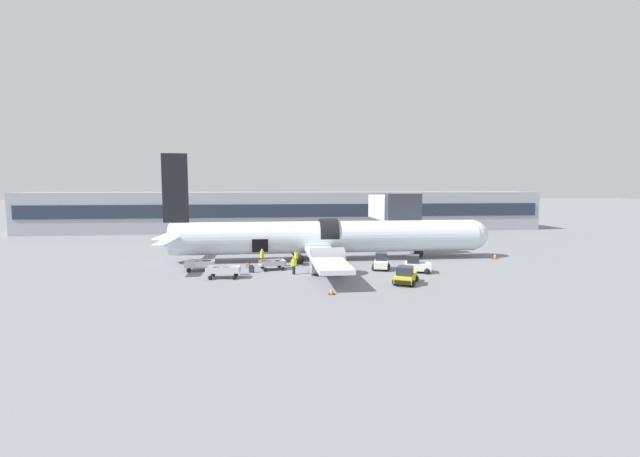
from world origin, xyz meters
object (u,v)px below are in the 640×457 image
(baggage_tug_rear, at_px, (381,263))
(baggage_cart_queued, at_px, (224,272))
(ground_crew_loader_a, at_px, (294,265))
(suitcase_on_tarmac_spare, at_px, (252,269))
(suitcase_on_tarmac_upright, at_px, (248,266))
(baggage_cart_empty, at_px, (201,266))
(airplane, at_px, (323,238))
(ground_crew_loader_b, at_px, (296,258))
(baggage_cart_loading, at_px, (273,265))
(ground_crew_driver, at_px, (262,257))
(baggage_tug_lead, at_px, (416,265))
(baggage_tug_mid, at_px, (405,276))

(baggage_tug_rear, relative_size, baggage_cart_queued, 0.68)
(ground_crew_loader_a, bearing_deg, suitcase_on_tarmac_spare, 162.22)
(suitcase_on_tarmac_upright, bearing_deg, baggage_cart_empty, -172.61)
(airplane, relative_size, ground_crew_loader_b, 23.10)
(baggage_cart_queued, height_order, ground_crew_loader_b, ground_crew_loader_b)
(baggage_cart_loading, bearing_deg, suitcase_on_tarmac_upright, 159.86)
(baggage_cart_empty, bearing_deg, ground_crew_driver, 18.25)
(ground_crew_driver, bearing_deg, baggage_cart_queued, -120.21)
(baggage_cart_empty, distance_m, suitcase_on_tarmac_spare, 5.22)
(baggage_cart_empty, distance_m, suitcase_on_tarmac_upright, 4.56)
(baggage_cart_queued, bearing_deg, baggage_tug_rear, 8.49)
(ground_crew_loader_a, distance_m, suitcase_on_tarmac_spare, 4.24)
(baggage_tug_lead, bearing_deg, baggage_cart_loading, 167.63)
(baggage_cart_empty, relative_size, ground_crew_driver, 2.19)
(baggage_tug_rear, height_order, suitcase_on_tarmac_upright, baggage_tug_rear)
(suitcase_on_tarmac_upright, bearing_deg, ground_crew_loader_b, 8.47)
(ground_crew_loader_b, bearing_deg, ground_crew_loader_a, -96.42)
(baggage_cart_empty, bearing_deg, baggage_tug_mid, -23.66)
(ground_crew_loader_b, distance_m, suitcase_on_tarmac_spare, 5.37)
(baggage_cart_empty, bearing_deg, ground_crew_loader_b, 7.95)
(ground_crew_loader_b, bearing_deg, suitcase_on_tarmac_upright, -171.53)
(airplane, relative_size, baggage_cart_empty, 9.83)
(ground_crew_loader_a, bearing_deg, ground_crew_driver, 122.17)
(airplane, height_order, ground_crew_loader_a, airplane)
(baggage_tug_lead, distance_m, ground_crew_loader_b, 12.29)
(baggage_cart_queued, xyz_separation_m, baggage_cart_empty, (-2.59, 3.79, -0.04))
(baggage_tug_rear, distance_m, ground_crew_loader_b, 8.82)
(baggage_cart_loading, bearing_deg, baggage_tug_mid, -34.34)
(baggage_tug_mid, xyz_separation_m, baggage_cart_queued, (-15.61, 4.19, -0.12))
(baggage_cart_queued, height_order, suitcase_on_tarmac_spare, baggage_cart_queued)
(baggage_tug_mid, distance_m, ground_crew_loader_a, 10.54)
(baggage_tug_rear, xyz_separation_m, ground_crew_loader_a, (-8.83, -1.36, 0.22))
(baggage_cart_empty, xyz_separation_m, suitcase_on_tarmac_upright, (4.52, 0.59, -0.22))
(ground_crew_driver, distance_m, suitcase_on_tarmac_upright, 2.07)
(baggage_tug_mid, distance_m, baggage_cart_queued, 16.16)
(baggage_cart_loading, distance_m, baggage_cart_queued, 5.61)
(ground_crew_loader_a, bearing_deg, baggage_cart_empty, 162.20)
(baggage_cart_loading, bearing_deg, airplane, 41.92)
(baggage_cart_empty, distance_m, ground_crew_loader_b, 9.54)
(baggage_cart_loading, bearing_deg, baggage_tug_lead, -12.37)
(baggage_tug_mid, bearing_deg, airplane, 112.92)
(baggage_tug_mid, bearing_deg, baggage_tug_rear, 93.55)
(baggage_tug_rear, relative_size, suitcase_on_tarmac_upright, 3.95)
(airplane, xyz_separation_m, ground_crew_loader_b, (-3.33, -3.54, -1.65))
(baggage_tug_lead, relative_size, ground_crew_driver, 1.65)
(baggage_tug_rear, bearing_deg, baggage_cart_queued, -171.51)
(ground_crew_loader_b, bearing_deg, baggage_cart_loading, -146.11)
(baggage_tug_lead, xyz_separation_m, baggage_tug_rear, (-3.01, 1.84, -0.04))
(baggage_tug_lead, bearing_deg, ground_crew_loader_a, 177.72)
(baggage_cart_queued, height_order, suitcase_on_tarmac_upright, baggage_cart_queued)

